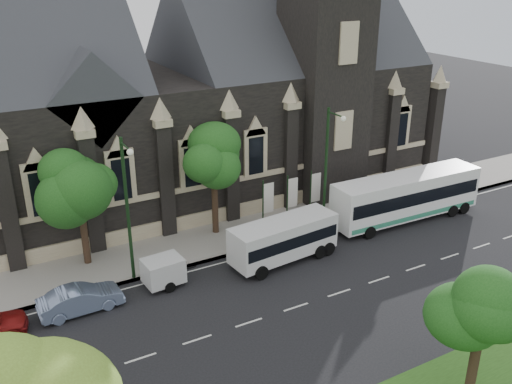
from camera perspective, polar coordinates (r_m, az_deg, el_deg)
ground at (r=30.74m, az=-0.74°, el=-13.17°), size 160.00×160.00×0.00m
sidewalk at (r=38.10m, az=-7.58°, el=-5.69°), size 80.00×5.00×0.15m
museum at (r=45.25m, az=-6.48°, el=9.85°), size 40.00×17.70×29.90m
tree_park_east at (r=25.70m, az=22.17°, el=-10.53°), size 3.40×3.40×6.28m
tree_walk_right at (r=38.00m, az=-4.20°, el=3.82°), size 4.08×4.08×7.80m
tree_walk_left at (r=35.44m, az=-17.49°, el=1.27°), size 3.91×3.91×7.64m
street_lamp_near at (r=38.57m, az=7.33°, el=2.87°), size 0.36×1.88×9.00m
street_lamp_mid at (r=32.76m, az=-12.93°, el=-1.15°), size 0.36×1.88×9.00m
banner_flag_left at (r=39.13m, az=1.09°, el=-0.95°), size 0.90×0.10×4.00m
banner_flag_center at (r=40.09m, az=3.56°, el=-0.39°), size 0.90×0.10×4.00m
banner_flag_right at (r=41.13m, az=5.92°, el=0.13°), size 0.90×0.10×4.00m
tour_coach at (r=42.67m, az=15.08°, el=-0.39°), size 12.13×3.03×3.52m
shuttle_bus at (r=35.78m, az=2.85°, el=-4.68°), size 7.39×3.13×2.78m
box_trailer at (r=33.79m, az=-9.44°, el=-7.93°), size 3.34×1.97×1.76m
sedan at (r=32.68m, az=-17.44°, el=-10.39°), size 4.59×1.74×1.50m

